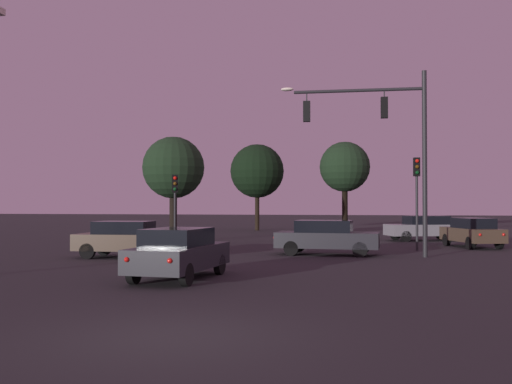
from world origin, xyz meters
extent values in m
plane|color=#262326|center=(0.00, 24.50, 0.00)|extent=(168.00, 168.00, 0.00)
cylinder|color=#232326|center=(5.78, 15.78, 3.94)|extent=(0.20, 0.20, 7.88)
cylinder|color=#232326|center=(3.02, 15.72, 7.13)|extent=(5.52, 0.26, 0.14)
ellipsoid|color=#F4EACC|center=(-0.04, 15.66, 7.28)|extent=(0.56, 0.28, 0.16)
cylinder|color=#232326|center=(4.13, 15.75, 6.97)|extent=(0.05, 0.05, 0.32)
cube|color=black|center=(4.13, 15.75, 6.36)|extent=(0.30, 0.25, 0.90)
sphere|color=#4C0A0A|center=(4.12, 15.89, 6.64)|extent=(0.18, 0.18, 0.18)
sphere|color=#F9A319|center=(4.12, 15.89, 6.36)|extent=(0.18, 0.18, 0.18)
sphere|color=#0C4219|center=(4.12, 15.89, 6.08)|extent=(0.18, 0.18, 0.18)
cylinder|color=#232326|center=(0.81, 15.68, 6.93)|extent=(0.05, 0.05, 0.40)
cube|color=black|center=(0.81, 15.68, 6.28)|extent=(0.30, 0.25, 0.90)
sphere|color=#4C0A0A|center=(0.81, 15.82, 6.56)|extent=(0.18, 0.18, 0.18)
sphere|color=#F9A319|center=(0.81, 15.82, 6.28)|extent=(0.18, 0.18, 0.18)
sphere|color=#0C4219|center=(0.81, 15.82, 6.00)|extent=(0.18, 0.18, 0.18)
cylinder|color=#232326|center=(-6.18, 18.63, 1.41)|extent=(0.12, 0.12, 2.82)
cube|color=black|center=(-6.18, 18.63, 3.27)|extent=(0.36, 0.32, 0.90)
sphere|color=red|center=(-6.13, 18.50, 3.55)|extent=(0.18, 0.18, 0.18)
sphere|color=#56380C|center=(-6.13, 18.50, 3.27)|extent=(0.18, 0.18, 0.18)
sphere|color=#0C4219|center=(-6.13, 18.50, 2.99)|extent=(0.18, 0.18, 0.18)
cylinder|color=#232326|center=(5.77, 19.41, 1.79)|extent=(0.12, 0.12, 3.58)
cube|color=black|center=(5.77, 19.41, 4.03)|extent=(0.32, 0.27, 0.90)
sphere|color=red|center=(5.78, 19.27, 4.31)|extent=(0.18, 0.18, 0.18)
sphere|color=#56380C|center=(5.78, 19.27, 4.03)|extent=(0.18, 0.18, 0.18)
sphere|color=#0C4219|center=(5.78, 19.27, 3.75)|extent=(0.18, 0.18, 0.18)
cube|color=#232328|center=(-2.17, 7.15, 0.66)|extent=(2.14, 4.31, 0.68)
cube|color=black|center=(-2.19, 7.00, 1.26)|extent=(1.72, 2.38, 0.52)
cylinder|color=black|center=(-2.84, 8.59, 0.32)|extent=(0.26, 0.66, 0.64)
cylinder|color=black|center=(-1.26, 8.45, 0.32)|extent=(0.26, 0.66, 0.64)
cylinder|color=black|center=(-3.08, 5.85, 0.32)|extent=(0.26, 0.66, 0.64)
cylinder|color=black|center=(-1.51, 5.71, 0.32)|extent=(0.26, 0.66, 0.64)
sphere|color=red|center=(-2.98, 5.12, 0.76)|extent=(0.14, 0.14, 0.14)
sphere|color=red|center=(-1.74, 5.01, 0.76)|extent=(0.14, 0.14, 0.14)
cube|color=#473828|center=(-6.47, 13.33, 0.66)|extent=(4.23, 2.02, 0.68)
cube|color=black|center=(-6.62, 13.32, 1.26)|extent=(2.31, 1.69, 0.52)
cylinder|color=black|center=(-5.13, 14.21, 0.32)|extent=(0.65, 0.22, 0.64)
cylinder|color=black|center=(-5.06, 12.54, 0.32)|extent=(0.65, 0.22, 0.64)
cylinder|color=black|center=(-7.87, 14.11, 0.32)|extent=(0.65, 0.22, 0.64)
cylinder|color=black|center=(-7.81, 12.44, 0.32)|extent=(0.65, 0.22, 0.64)
sphere|color=red|center=(-8.58, 13.90, 0.76)|extent=(0.14, 0.14, 0.14)
sphere|color=red|center=(-8.54, 12.60, 0.76)|extent=(0.14, 0.14, 0.14)
cube|color=#232328|center=(1.67, 16.20, 0.66)|extent=(4.58, 2.13, 0.68)
cube|color=black|center=(1.52, 16.21, 1.26)|extent=(2.51, 1.74, 0.52)
cylinder|color=black|center=(3.19, 16.92, 0.32)|extent=(0.65, 0.24, 0.64)
cylinder|color=black|center=(3.09, 15.28, 0.32)|extent=(0.65, 0.24, 0.64)
cylinder|color=black|center=(0.25, 17.11, 0.32)|extent=(0.65, 0.24, 0.64)
cylinder|color=black|center=(0.15, 15.47, 0.32)|extent=(0.65, 0.24, 0.64)
sphere|color=red|center=(-0.53, 16.99, 0.76)|extent=(0.14, 0.14, 0.14)
sphere|color=red|center=(-0.61, 15.70, 0.76)|extent=(0.14, 0.14, 0.14)
cube|color=gray|center=(6.85, 27.17, 0.66)|extent=(4.87, 3.19, 0.68)
cube|color=black|center=(6.99, 27.21, 1.26)|extent=(2.82, 2.29, 0.52)
cylinder|color=black|center=(5.70, 25.91, 0.32)|extent=(0.67, 0.39, 0.64)
cylinder|color=black|center=(5.18, 27.49, 0.32)|extent=(0.67, 0.39, 0.64)
cylinder|color=black|center=(8.53, 26.84, 0.32)|extent=(0.67, 0.39, 0.64)
cylinder|color=black|center=(8.00, 28.42, 0.32)|extent=(0.67, 0.39, 0.64)
sphere|color=red|center=(9.21, 27.26, 0.76)|extent=(0.14, 0.14, 0.14)
sphere|color=red|center=(8.80, 28.50, 0.76)|extent=(0.14, 0.14, 0.14)
cube|color=#473828|center=(8.72, 21.92, 0.66)|extent=(2.81, 4.26, 0.68)
cube|color=black|center=(8.77, 21.78, 1.26)|extent=(2.04, 2.46, 0.52)
cylinder|color=black|center=(7.61, 22.93, 0.32)|extent=(0.38, 0.67, 0.64)
cylinder|color=black|center=(9.05, 23.39, 0.32)|extent=(0.38, 0.67, 0.64)
cylinder|color=black|center=(8.39, 20.46, 0.32)|extent=(0.38, 0.67, 0.64)
cylinder|color=black|center=(9.83, 20.91, 0.32)|extent=(0.38, 0.67, 0.64)
sphere|color=red|center=(8.74, 19.86, 0.76)|extent=(0.14, 0.14, 0.14)
sphere|color=red|center=(9.88, 20.22, 0.76)|extent=(0.14, 0.14, 0.14)
cylinder|color=black|center=(-7.80, 23.17, 1.56)|extent=(0.44, 0.44, 3.11)
sphere|color=black|center=(-7.80, 23.17, 4.39)|extent=(3.65, 3.65, 3.65)
cylinder|color=black|center=(1.79, 36.41, 1.89)|extent=(0.45, 0.45, 3.79)
sphere|color=black|center=(1.79, 36.41, 5.17)|extent=(3.94, 3.94, 3.94)
cylinder|color=black|center=(-5.62, 38.61, 1.72)|extent=(0.36, 0.36, 3.44)
sphere|color=black|center=(-5.62, 38.61, 5.03)|extent=(4.55, 4.55, 4.55)
camera|label=1|loc=(3.25, -9.42, 2.24)|focal=40.57mm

